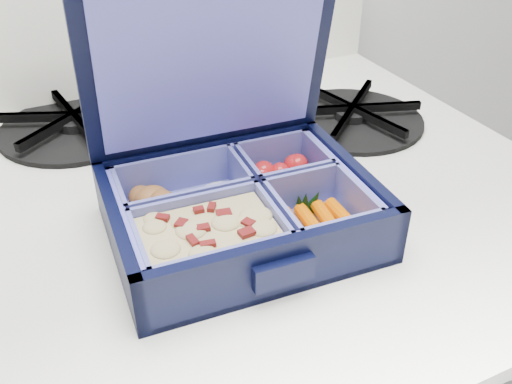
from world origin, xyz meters
TOP-DOWN VIEW (x-y plane):
  - bento_box at (0.03, 1.55)m, footprint 0.25×0.20m
  - burner_grate at (0.25, 1.71)m, footprint 0.23×0.23m
  - burner_grate_rear at (-0.07, 1.84)m, footprint 0.25×0.25m
  - fork at (0.14, 1.68)m, footprint 0.08×0.18m

SIDE VIEW (x-z plane):
  - fork at x=0.14m, z-range 0.98..0.99m
  - burner_grate_rear at x=-0.07m, z-range 0.98..1.00m
  - burner_grate at x=0.25m, z-range 0.98..1.01m
  - bento_box at x=0.03m, z-range 0.98..1.04m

